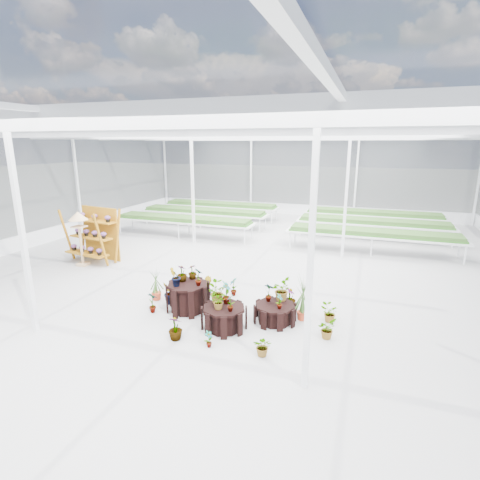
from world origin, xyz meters
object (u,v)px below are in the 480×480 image
(plinth_tall, at_px, (188,297))
(bird_table, at_px, (80,239))
(plinth_low, at_px, (275,313))
(plinth_mid, at_px, (224,318))
(shelf_rack, at_px, (92,235))

(plinth_tall, distance_m, bird_table, 5.44)
(plinth_low, bearing_deg, bird_table, 165.29)
(plinth_low, relative_size, bird_table, 0.51)
(plinth_tall, height_order, bird_table, bird_table)
(plinth_mid, relative_size, shelf_rack, 0.53)
(plinth_tall, bearing_deg, bird_table, 158.33)
(plinth_tall, xyz_separation_m, plinth_mid, (1.20, -0.60, -0.09))
(shelf_rack, bearing_deg, plinth_low, -9.82)
(bird_table, bearing_deg, plinth_mid, -10.94)
(shelf_rack, relative_size, bird_table, 1.01)
(plinth_low, height_order, bird_table, bird_table)
(shelf_rack, bearing_deg, plinth_tall, -18.00)
(shelf_rack, xyz_separation_m, bird_table, (-0.05, -0.51, -0.01))
(plinth_low, relative_size, shelf_rack, 0.51)
(plinth_tall, bearing_deg, shelf_rack, 153.28)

